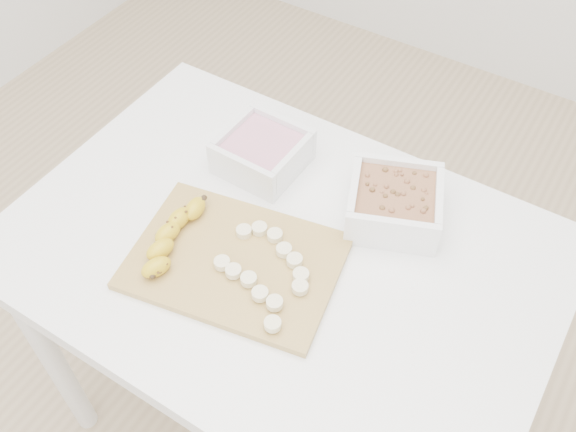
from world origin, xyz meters
The scene contains 7 objects.
ground centered at (0.00, 0.00, 0.00)m, with size 3.50×3.50×0.00m, color #C6AD89.
table centered at (0.00, 0.00, 0.65)m, with size 1.00×0.70×0.75m.
bowl_yogurt centered at (-0.14, 0.16, 0.79)m, with size 0.16×0.16×0.07m.
bowl_granola centered at (0.14, 0.18, 0.79)m, with size 0.22×0.22×0.08m.
cutting_board centered at (-0.05, -0.07, 0.76)m, with size 0.37×0.26×0.01m, color tan.
banana centered at (-0.16, -0.10, 0.78)m, with size 0.05×0.19×0.03m, color gold, non-canonical shape.
banana_slices centered at (0.02, -0.07, 0.77)m, with size 0.18×0.19×0.02m.
Camera 1 is at (0.39, -0.60, 1.68)m, focal length 40.00 mm.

